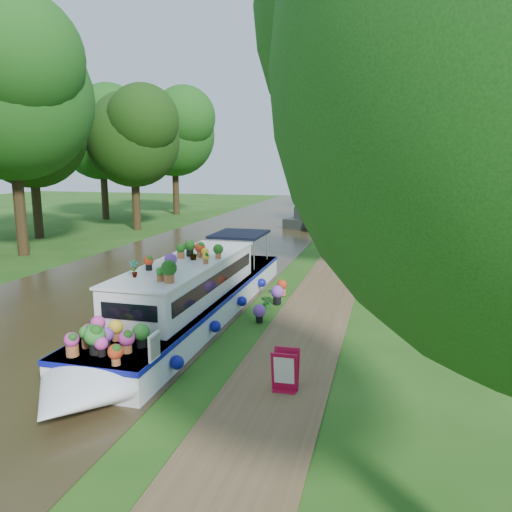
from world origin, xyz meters
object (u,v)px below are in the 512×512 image
(second_boat, at_px, (317,218))
(pedestrian_dark, at_px, (368,217))
(plant_boat, at_px, (189,295))
(sandwich_board, at_px, (285,372))
(pedestrian_pink, at_px, (369,214))

(second_boat, distance_m, pedestrian_dark, 3.69)
(plant_boat, bearing_deg, pedestrian_dark, 79.61)
(sandwich_board, xyz_separation_m, pedestrian_pink, (0.50, 27.35, 0.46))
(plant_boat, height_order, pedestrian_dark, plant_boat)
(second_boat, xyz_separation_m, pedestrian_dark, (3.65, -0.46, 0.22))
(pedestrian_dark, bearing_deg, plant_boat, -124.79)
(plant_boat, relative_size, pedestrian_pink, 7.97)
(pedestrian_pink, height_order, pedestrian_dark, pedestrian_pink)
(pedestrian_pink, bearing_deg, sandwich_board, -98.75)
(pedestrian_dark, bearing_deg, sandwich_board, -115.50)
(second_boat, distance_m, sandwich_board, 26.92)
(plant_boat, distance_m, sandwich_board, 5.18)
(plant_boat, distance_m, pedestrian_dark, 23.01)
(pedestrian_pink, relative_size, pedestrian_dark, 1.07)
(plant_boat, relative_size, sandwich_board, 15.58)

